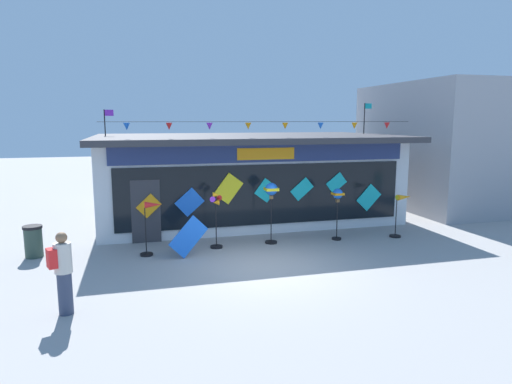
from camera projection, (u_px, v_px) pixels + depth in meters
ground_plane at (264, 266)px, 11.83m from camera, size 80.00×80.00×0.00m
kite_shop_building at (245, 176)px, 17.74m from camera, size 11.29×6.89×4.55m
wind_spinner_far_left at (150, 221)px, 12.68m from camera, size 0.65×0.37×1.56m
wind_spinner_left at (216, 213)px, 13.38m from camera, size 0.40×0.38×1.72m
wind_spinner_center_left at (271, 195)px, 13.85m from camera, size 0.40×0.40×1.92m
wind_spinner_center_right at (338, 200)px, 14.30m from camera, size 0.33×0.33×1.67m
wind_spinner_right at (401, 208)px, 14.72m from camera, size 0.74×0.37×1.43m
person_near_camera at (63, 271)px, 8.79m from camera, size 0.48×0.40×1.68m
trash_bin at (33, 241)px, 12.58m from camera, size 0.52×0.52×0.91m
display_kite_on_ground at (189, 237)px, 12.59m from camera, size 1.17×0.34×1.17m
neighbour_building at (461, 145)px, 20.45m from camera, size 6.83×7.33×5.43m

